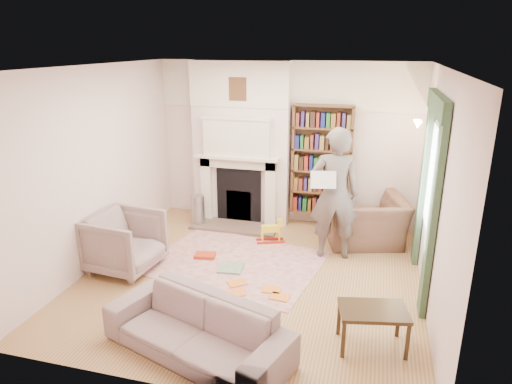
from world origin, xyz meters
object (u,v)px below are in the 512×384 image
(armchair_reading, at_px, (365,221))
(coffee_table, at_px, (372,328))
(bookcase, at_px, (322,161))
(man_reading, at_px, (335,194))
(rocking_horse, at_px, (270,231))
(paraffin_heater, at_px, (198,210))
(sofa, at_px, (197,329))
(armchair_left, at_px, (125,242))

(armchair_reading, height_order, coffee_table, armchair_reading)
(bookcase, height_order, coffee_table, bookcase)
(man_reading, bearing_deg, rocking_horse, -25.14)
(man_reading, distance_m, paraffin_heater, 2.59)
(coffee_table, bearing_deg, armchair_reading, 82.45)
(sofa, height_order, paraffin_heater, sofa)
(paraffin_heater, distance_m, rocking_horse, 1.46)
(bookcase, relative_size, rocking_horse, 4.12)
(armchair_left, distance_m, rocking_horse, 2.27)
(bookcase, height_order, armchair_reading, bookcase)
(bookcase, xyz_separation_m, armchair_reading, (0.80, -0.58, -0.79))
(paraffin_heater, bearing_deg, armchair_left, -101.50)
(rocking_horse, bearing_deg, sofa, -113.13)
(man_reading, bearing_deg, bookcase, -85.96)
(bookcase, relative_size, armchair_left, 2.03)
(bookcase, bearing_deg, man_reading, -73.67)
(armchair_left, height_order, man_reading, man_reading)
(armchair_reading, relative_size, paraffin_heater, 2.15)
(armchair_reading, relative_size, coffee_table, 1.69)
(paraffin_heater, bearing_deg, man_reading, -14.59)
(sofa, distance_m, coffee_table, 1.83)
(paraffin_heater, bearing_deg, sofa, -68.16)
(armchair_left, bearing_deg, armchair_reading, -55.56)
(armchair_left, relative_size, coffee_table, 1.30)
(armchair_left, bearing_deg, rocking_horse, -45.98)
(coffee_table, distance_m, paraffin_heater, 4.07)
(bookcase, height_order, sofa, bookcase)
(sofa, bearing_deg, coffee_table, 37.39)
(coffee_table, bearing_deg, armchair_left, 153.72)
(armchair_left, height_order, sofa, armchair_left)
(bookcase, distance_m, armchair_left, 3.47)
(armchair_reading, bearing_deg, coffee_table, 78.00)
(bookcase, bearing_deg, armchair_left, -135.85)
(bookcase, relative_size, coffee_table, 2.64)
(paraffin_heater, bearing_deg, bookcase, 15.06)
(bookcase, height_order, rocking_horse, bookcase)
(armchair_reading, bearing_deg, man_reading, 37.11)
(man_reading, height_order, paraffin_heater, man_reading)
(armchair_reading, xyz_separation_m, man_reading, (-0.45, -0.60, 0.60))
(armchair_reading, distance_m, coffee_table, 2.68)
(armchair_reading, xyz_separation_m, armchair_left, (-3.22, -1.78, 0.03))
(armchair_reading, distance_m, man_reading, 0.96)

